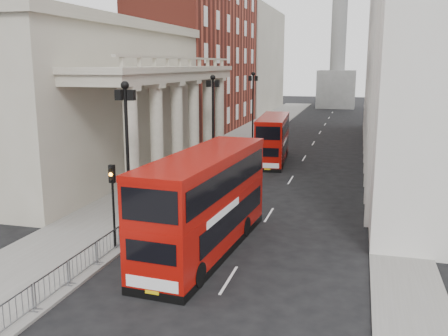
{
  "coord_description": "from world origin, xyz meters",
  "views": [
    {
      "loc": [
        11.16,
        -19.75,
        9.28
      ],
      "look_at": [
        3.1,
        9.88,
        2.88
      ],
      "focal_mm": 40.0,
      "sensor_mm": 36.0,
      "label": 1
    }
  ],
  "objects_px": {
    "lamp_post_south": "(127,149)",
    "bus_near": "(205,201)",
    "lamp_post_mid": "(213,118)",
    "lamp_post_north": "(253,103)",
    "pedestrian_b": "(156,173)",
    "bus_far": "(273,138)",
    "pedestrian_a": "(140,187)",
    "traffic_light": "(113,191)",
    "monument_column": "(339,32)",
    "pedestrian_c": "(190,160)"
  },
  "relations": [
    {
      "from": "lamp_post_south",
      "to": "pedestrian_a",
      "type": "distance_m",
      "value": 8.34
    },
    {
      "from": "lamp_post_south",
      "to": "traffic_light",
      "type": "relative_size",
      "value": 1.93
    },
    {
      "from": "pedestrian_a",
      "to": "lamp_post_mid",
      "type": "bearing_deg",
      "value": 58.25
    },
    {
      "from": "monument_column",
      "to": "bus_near",
      "type": "xyz_separation_m",
      "value": [
        -2.03,
        -88.91,
        -13.36
      ]
    },
    {
      "from": "lamp_post_north",
      "to": "bus_near",
      "type": "distance_m",
      "value": 33.3
    },
    {
      "from": "monument_column",
      "to": "lamp_post_mid",
      "type": "xyz_separation_m",
      "value": [
        -6.6,
        -72.0,
        -11.07
      ]
    },
    {
      "from": "bus_near",
      "to": "pedestrian_b",
      "type": "relative_size",
      "value": 6.97
    },
    {
      "from": "bus_far",
      "to": "pedestrian_a",
      "type": "height_order",
      "value": "bus_far"
    },
    {
      "from": "bus_far",
      "to": "pedestrian_c",
      "type": "height_order",
      "value": "bus_far"
    },
    {
      "from": "lamp_post_mid",
      "to": "lamp_post_north",
      "type": "bearing_deg",
      "value": 90.0
    },
    {
      "from": "pedestrian_b",
      "to": "bus_far",
      "type": "bearing_deg",
      "value": -106.26
    },
    {
      "from": "lamp_post_north",
      "to": "lamp_post_mid",
      "type": "bearing_deg",
      "value": -90.0
    },
    {
      "from": "lamp_post_mid",
      "to": "pedestrian_c",
      "type": "bearing_deg",
      "value": 160.33
    },
    {
      "from": "pedestrian_b",
      "to": "monument_column",
      "type": "bearing_deg",
      "value": -82.85
    },
    {
      "from": "pedestrian_a",
      "to": "pedestrian_b",
      "type": "xyz_separation_m",
      "value": [
        -0.75,
        4.48,
        -0.02
      ]
    },
    {
      "from": "monument_column",
      "to": "bus_near",
      "type": "relative_size",
      "value": 4.59
    },
    {
      "from": "monument_column",
      "to": "bus_far",
      "type": "xyz_separation_m",
      "value": [
        -2.76,
        -64.64,
        -13.68
      ]
    },
    {
      "from": "pedestrian_b",
      "to": "bus_near",
      "type": "bearing_deg",
      "value": 137.11
    },
    {
      "from": "traffic_light",
      "to": "pedestrian_c",
      "type": "xyz_separation_m",
      "value": [
        -2.43,
        18.85,
        -2.08
      ]
    },
    {
      "from": "lamp_post_south",
      "to": "monument_column",
      "type": "bearing_deg",
      "value": 85.71
    },
    {
      "from": "bus_far",
      "to": "pedestrian_a",
      "type": "relative_size",
      "value": 6.01
    },
    {
      "from": "monument_column",
      "to": "pedestrian_a",
      "type": "xyz_separation_m",
      "value": [
        -9.15,
        -81.1,
        -15.0
      ]
    },
    {
      "from": "lamp_post_mid",
      "to": "traffic_light",
      "type": "bearing_deg",
      "value": -89.68
    },
    {
      "from": "bus_near",
      "to": "pedestrian_c",
      "type": "distance_m",
      "value": 19.1
    },
    {
      "from": "lamp_post_mid",
      "to": "pedestrian_c",
      "type": "distance_m",
      "value": 4.6
    },
    {
      "from": "monument_column",
      "to": "bus_near",
      "type": "distance_m",
      "value": 89.93
    },
    {
      "from": "bus_near",
      "to": "pedestrian_b",
      "type": "distance_m",
      "value": 14.68
    },
    {
      "from": "monument_column",
      "to": "lamp_post_north",
      "type": "bearing_deg",
      "value": -96.72
    },
    {
      "from": "lamp_post_mid",
      "to": "pedestrian_b",
      "type": "xyz_separation_m",
      "value": [
        -3.29,
        -4.62,
        -3.94
      ]
    },
    {
      "from": "pedestrian_a",
      "to": "pedestrian_b",
      "type": "height_order",
      "value": "pedestrian_a"
    },
    {
      "from": "bus_near",
      "to": "traffic_light",
      "type": "bearing_deg",
      "value": -161.78
    },
    {
      "from": "pedestrian_b",
      "to": "pedestrian_c",
      "type": "xyz_separation_m",
      "value": [
        0.96,
        5.45,
        0.06
      ]
    },
    {
      "from": "traffic_light",
      "to": "bus_far",
      "type": "distance_m",
      "value": 25.66
    },
    {
      "from": "bus_near",
      "to": "bus_far",
      "type": "height_order",
      "value": "bus_near"
    },
    {
      "from": "lamp_post_south",
      "to": "bus_near",
      "type": "distance_m",
      "value": 5.19
    },
    {
      "from": "lamp_post_mid",
      "to": "lamp_post_north",
      "type": "xyz_separation_m",
      "value": [
        0.0,
        16.0,
        0.0
      ]
    },
    {
      "from": "monument_column",
      "to": "pedestrian_c",
      "type": "distance_m",
      "value": 73.27
    },
    {
      "from": "lamp_post_south",
      "to": "lamp_post_north",
      "type": "height_order",
      "value": "same"
    },
    {
      "from": "lamp_post_mid",
      "to": "bus_far",
      "type": "distance_m",
      "value": 8.7
    },
    {
      "from": "monument_column",
      "to": "lamp_post_south",
      "type": "distance_m",
      "value": 88.94
    },
    {
      "from": "lamp_post_north",
      "to": "pedestrian_a",
      "type": "distance_m",
      "value": 25.53
    },
    {
      "from": "pedestrian_c",
      "to": "lamp_post_south",
      "type": "bearing_deg",
      "value": -60.17
    },
    {
      "from": "lamp_post_mid",
      "to": "bus_far",
      "type": "bearing_deg",
      "value": 62.46
    },
    {
      "from": "lamp_post_south",
      "to": "bus_far",
      "type": "relative_size",
      "value": 0.8
    },
    {
      "from": "lamp_post_mid",
      "to": "bus_near",
      "type": "height_order",
      "value": "lamp_post_mid"
    },
    {
      "from": "lamp_post_south",
      "to": "pedestrian_b",
      "type": "height_order",
      "value": "lamp_post_south"
    },
    {
      "from": "bus_far",
      "to": "pedestrian_b",
      "type": "xyz_separation_m",
      "value": [
        -7.13,
        -11.98,
        -1.34
      ]
    },
    {
      "from": "lamp_post_mid",
      "to": "lamp_post_north",
      "type": "height_order",
      "value": "same"
    },
    {
      "from": "pedestrian_b",
      "to": "traffic_light",
      "type": "bearing_deg",
      "value": 118.7
    },
    {
      "from": "bus_far",
      "to": "bus_near",
      "type": "bearing_deg",
      "value": -92.86
    }
  ]
}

